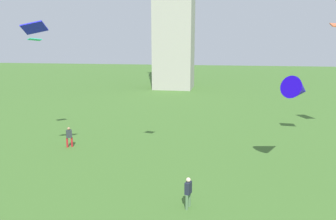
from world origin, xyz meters
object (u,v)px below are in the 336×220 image
object	(u,v)px
person_0	(69,136)
kite_flying_3	(299,89)
person_1	(188,191)
kite_flying_0	(35,39)
kite_flying_5	(34,28)

from	to	relation	value
person_0	kite_flying_3	size ratio (longest dim) A/B	0.62
person_0	person_1	world-z (taller)	person_0
kite_flying_0	kite_flying_3	bearing A→B (deg)	118.95
person_0	person_1	size ratio (longest dim) A/B	1.01
kite_flying_3	kite_flying_5	world-z (taller)	kite_flying_5
person_0	kite_flying_5	world-z (taller)	kite_flying_5
person_0	kite_flying_5	xyz separation A→B (m)	(0.01, -3.59, 8.09)
person_0	kite_flying_5	distance (m)	8.85
person_1	kite_flying_3	size ratio (longest dim) A/B	0.61
kite_flying_5	person_1	bearing A→B (deg)	145.98
person_0	kite_flying_0	world-z (taller)	kite_flying_0
person_0	kite_flying_0	size ratio (longest dim) A/B	1.35
person_1	kite_flying_5	bearing A→B (deg)	-97.85
kite_flying_3	kite_flying_0	bearing A→B (deg)	29.96
person_1	kite_flying_5	world-z (taller)	kite_flying_5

